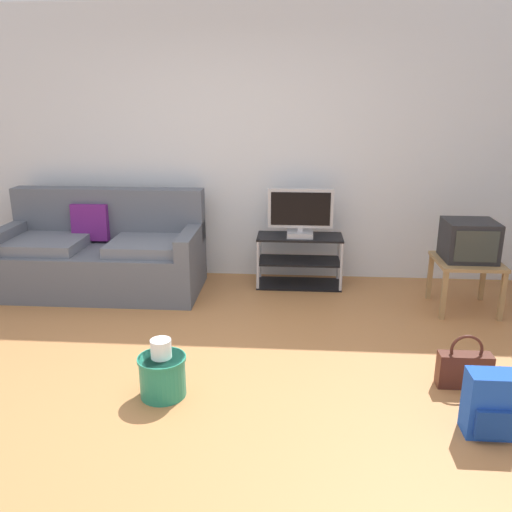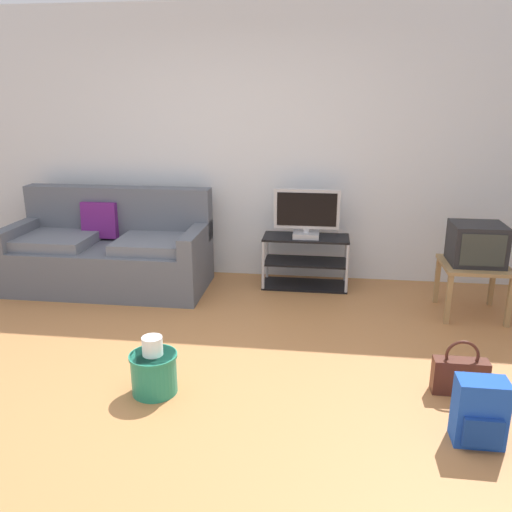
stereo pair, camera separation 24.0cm
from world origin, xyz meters
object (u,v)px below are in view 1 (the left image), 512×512
Objects in this scene: couch at (102,255)px; side_table at (466,267)px; handbag at (464,368)px; tv_stand at (299,261)px; crt_tv at (469,240)px; cleaning_bucket at (162,373)px; flat_tv at (300,213)px; backpack at (490,405)px.

side_table is at bearing -4.75° from couch.
couch is 5.18× the size of handbag.
tv_stand is 2.26× the size of handbag.
crt_tv reaches higher than cleaning_bucket.
flat_tv is (-0.00, -0.02, 0.49)m from tv_stand.
flat_tv reaches higher than handbag.
backpack is at bearing -102.32° from crt_tv.
cleaning_bucket is at bearing 144.70° from backpack.
backpack is at bearing -7.77° from cleaning_bucket.
couch reaches higher than handbag.
cleaning_bucket is (-0.88, -2.11, -0.10)m from tv_stand.
cleaning_bucket is (-2.34, -1.60, -0.23)m from side_table.
tv_stand is 1.54× the size of side_table.
side_table is at bearing -18.75° from flat_tv.
handbag is at bearing -106.18° from side_table.
crt_tv is 2.88m from cleaning_bucket.
crt_tv is at bearing 74.00° from handbag.
flat_tv is at bearing 161.82° from crt_tv.
crt_tv is 1.51m from handbag.
couch is at bearing 175.25° from side_table.
backpack is (1.05, -2.35, -0.56)m from flat_tv.
crt_tv is (1.46, -0.50, 0.38)m from tv_stand.
flat_tv is (1.92, 0.22, 0.40)m from couch.
handbag is (0.02, 0.51, -0.06)m from backpack.
crt_tv is at bearing 50.14° from backpack.
crt_tv is (-0.00, 0.02, 0.24)m from side_table.
cleaning_bucket is at bearing -172.80° from handbag.
tv_stand is at bearing 90.00° from flat_tv.
crt_tv reaches higher than tv_stand.
backpack is at bearing -92.01° from handbag.
couch is 2.16m from cleaning_bucket.
couch is at bearing 151.43° from handbag.
side_table reaches higher than handbag.
cleaning_bucket is (-0.88, -2.09, -0.59)m from flat_tv.
tv_stand reaches higher than side_table.
backpack is 1.95m from cleaning_bucket.
cleaning_bucket is (-1.95, -0.25, 0.03)m from handbag.
side_table is (3.39, -0.28, 0.04)m from couch.
handbag is 1.96m from cleaning_bucket.
flat_tv is at bearing 6.38° from couch.
couch is 3.42m from handbag.
backpack is at bearing -65.92° from flat_tv.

